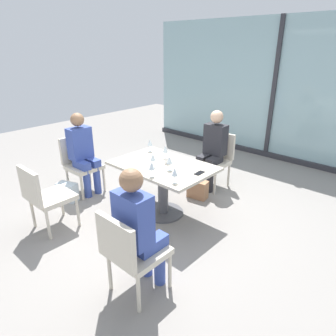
% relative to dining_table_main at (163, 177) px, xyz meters
% --- Properties ---
extents(ground_plane, '(12.00, 12.00, 0.00)m').
position_rel_dining_table_main_xyz_m(ground_plane, '(0.00, 0.00, -0.55)').
color(ground_plane, gray).
extents(window_wall_backdrop, '(5.93, 0.10, 2.70)m').
position_rel_dining_table_main_xyz_m(window_wall_backdrop, '(0.00, 3.20, 0.66)').
color(window_wall_backdrop, '#94B7BC').
rests_on(window_wall_backdrop, ground_plane).
extents(dining_table_main, '(1.31, 0.89, 0.73)m').
position_rel_dining_table_main_xyz_m(dining_table_main, '(0.00, 0.00, 0.00)').
color(dining_table_main, '#BCB29E').
rests_on(dining_table_main, ground_plane).
extents(chair_near_window, '(0.46, 0.51, 0.87)m').
position_rel_dining_table_main_xyz_m(chair_near_window, '(0.00, 1.26, -0.05)').
color(chair_near_window, beige).
rests_on(chair_near_window, ground_plane).
extents(chair_side_end, '(0.50, 0.46, 0.87)m').
position_rel_dining_table_main_xyz_m(chair_side_end, '(-1.47, -0.33, -0.05)').
color(chair_side_end, beige).
rests_on(chair_side_end, ground_plane).
extents(chair_front_right, '(0.46, 0.50, 0.87)m').
position_rel_dining_table_main_xyz_m(chair_front_right, '(0.79, -1.26, -0.05)').
color(chair_front_right, beige).
rests_on(chair_front_right, ground_plane).
extents(chair_front_left, '(0.46, 0.50, 0.87)m').
position_rel_dining_table_main_xyz_m(chair_front_left, '(-0.79, -1.26, -0.05)').
color(chair_front_left, beige).
rests_on(chair_front_left, ground_plane).
extents(person_near_window, '(0.34, 0.39, 1.26)m').
position_rel_dining_table_main_xyz_m(person_near_window, '(-0.00, 1.15, 0.15)').
color(person_near_window, '#28282D').
rests_on(person_near_window, ground_plane).
extents(person_side_end, '(0.39, 0.34, 1.26)m').
position_rel_dining_table_main_xyz_m(person_side_end, '(-1.36, -0.33, 0.15)').
color(person_side_end, '#384C9E').
rests_on(person_side_end, ground_plane).
extents(person_front_right, '(0.34, 0.39, 1.26)m').
position_rel_dining_table_main_xyz_m(person_front_right, '(0.79, -1.15, 0.15)').
color(person_front_right, '#384C9E').
rests_on(person_front_right, ground_plane).
extents(wine_glass_0, '(0.07, 0.07, 0.18)m').
position_rel_dining_table_main_xyz_m(wine_glass_0, '(-0.03, -0.15, 0.31)').
color(wine_glass_0, silver).
rests_on(wine_glass_0, dining_table_main).
extents(wine_glass_1, '(0.07, 0.07, 0.18)m').
position_rel_dining_table_main_xyz_m(wine_glass_1, '(0.19, -0.08, 0.31)').
color(wine_glass_1, silver).
rests_on(wine_glass_1, dining_table_main).
extents(wine_glass_2, '(0.07, 0.07, 0.18)m').
position_rel_dining_table_main_xyz_m(wine_glass_2, '(-0.50, 0.26, 0.31)').
color(wine_glass_2, silver).
rests_on(wine_glass_2, dining_table_main).
extents(wine_glass_3, '(0.07, 0.07, 0.18)m').
position_rel_dining_table_main_xyz_m(wine_glass_3, '(0.48, -0.32, 0.31)').
color(wine_glass_3, silver).
rests_on(wine_glass_3, dining_table_main).
extents(wine_glass_4, '(0.07, 0.07, 0.18)m').
position_rel_dining_table_main_xyz_m(wine_glass_4, '(-0.13, 0.19, 0.31)').
color(wine_glass_4, silver).
rests_on(wine_glass_4, dining_table_main).
extents(wine_glass_5, '(0.07, 0.07, 0.18)m').
position_rel_dining_table_main_xyz_m(wine_glass_5, '(0.17, -0.37, 0.31)').
color(wine_glass_5, silver).
rests_on(wine_glass_5, dining_table_main).
extents(coffee_cup, '(0.08, 0.08, 0.09)m').
position_rel_dining_table_main_xyz_m(coffee_cup, '(0.02, 0.07, 0.23)').
color(coffee_cup, white).
rests_on(coffee_cup, dining_table_main).
extents(cell_phone_on_table, '(0.08, 0.15, 0.01)m').
position_rel_dining_table_main_xyz_m(cell_phone_on_table, '(0.53, 0.09, 0.18)').
color(cell_phone_on_table, black).
rests_on(cell_phone_on_table, dining_table_main).
extents(handbag_0, '(0.32, 0.21, 0.28)m').
position_rel_dining_table_main_xyz_m(handbag_0, '(0.07, 0.69, -0.41)').
color(handbag_0, '#A3704C').
rests_on(handbag_0, ground_plane).
extents(handbag_1, '(0.34, 0.25, 0.28)m').
position_rel_dining_table_main_xyz_m(handbag_1, '(-1.31, -0.69, -0.41)').
color(handbag_1, silver).
rests_on(handbag_1, ground_plane).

